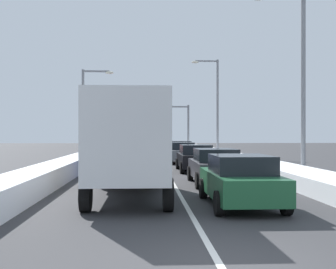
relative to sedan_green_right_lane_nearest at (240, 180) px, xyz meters
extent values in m
plane|color=#333335|center=(-1.60, 16.04, -0.76)|extent=(142.05, 142.05, 0.00)
cube|color=silver|center=(-1.60, 21.51, -0.76)|extent=(0.14, 60.10, 0.01)
cube|color=white|center=(3.70, 21.51, -0.45)|extent=(2.04, 60.10, 0.63)
cube|color=white|center=(-6.90, 21.51, -0.37)|extent=(1.46, 60.10, 0.80)
cube|color=#1E5633|center=(0.00, 0.04, -0.13)|extent=(1.82, 4.50, 0.70)
cube|color=black|center=(0.00, -0.11, 0.47)|extent=(1.64, 2.20, 0.55)
cube|color=red|center=(-0.69, -2.16, -0.01)|extent=(0.24, 0.08, 0.14)
cube|color=red|center=(0.69, -2.16, -0.01)|extent=(0.24, 0.08, 0.14)
cylinder|color=black|center=(-0.89, 1.59, -0.43)|extent=(0.22, 0.66, 0.66)
cylinder|color=black|center=(0.89, 1.59, -0.43)|extent=(0.22, 0.66, 0.66)
cylinder|color=black|center=(-0.89, -1.51, -0.43)|extent=(0.22, 0.66, 0.66)
cylinder|color=black|center=(0.89, -1.51, -0.43)|extent=(0.22, 0.66, 0.66)
cube|color=#38383D|center=(0.14, 5.56, -0.13)|extent=(1.82, 4.50, 0.70)
cube|color=black|center=(0.14, 5.41, 0.47)|extent=(1.64, 2.20, 0.55)
cube|color=red|center=(-0.55, 3.36, -0.01)|extent=(0.24, 0.08, 0.14)
cube|color=red|center=(0.83, 3.36, -0.01)|extent=(0.24, 0.08, 0.14)
cylinder|color=black|center=(-0.75, 7.11, -0.43)|extent=(0.22, 0.66, 0.66)
cylinder|color=black|center=(1.03, 7.11, -0.43)|extent=(0.22, 0.66, 0.66)
cylinder|color=black|center=(-0.75, 4.01, -0.43)|extent=(0.22, 0.66, 0.66)
cylinder|color=black|center=(1.03, 4.01, -0.43)|extent=(0.22, 0.66, 0.66)
cube|color=black|center=(0.06, 12.06, -0.13)|extent=(1.82, 4.50, 0.70)
cube|color=black|center=(0.06, 11.91, 0.47)|extent=(1.64, 2.20, 0.55)
cube|color=red|center=(-0.64, 9.86, -0.01)|extent=(0.24, 0.08, 0.14)
cube|color=red|center=(0.75, 9.86, -0.01)|extent=(0.24, 0.08, 0.14)
cylinder|color=black|center=(-0.83, 13.61, -0.43)|extent=(0.22, 0.66, 0.66)
cylinder|color=black|center=(0.95, 13.61, -0.43)|extent=(0.22, 0.66, 0.66)
cylinder|color=black|center=(-0.83, 10.51, -0.43)|extent=(0.22, 0.66, 0.66)
cylinder|color=black|center=(0.95, 10.51, -0.43)|extent=(0.22, 0.66, 0.66)
cube|color=slate|center=(-0.13, 19.04, -0.13)|extent=(1.82, 4.50, 0.70)
cube|color=black|center=(-0.13, 18.89, 0.47)|extent=(1.64, 2.20, 0.55)
cube|color=red|center=(-0.82, 16.84, -0.01)|extent=(0.24, 0.08, 0.14)
cube|color=red|center=(0.56, 16.84, -0.01)|extent=(0.24, 0.08, 0.14)
cylinder|color=black|center=(-1.02, 20.59, -0.43)|extent=(0.22, 0.66, 0.66)
cylinder|color=black|center=(0.76, 20.59, -0.43)|extent=(0.22, 0.66, 0.66)
cylinder|color=black|center=(-1.02, 17.49, -0.43)|extent=(0.22, 0.66, 0.66)
cylinder|color=black|center=(0.76, 17.49, -0.43)|extent=(0.22, 0.66, 0.66)
cube|color=silver|center=(0.23, 24.56, -0.13)|extent=(1.82, 4.50, 0.70)
cube|color=black|center=(0.23, 24.41, 0.47)|extent=(1.64, 2.20, 0.55)
cube|color=red|center=(-0.46, 22.36, -0.01)|extent=(0.24, 0.08, 0.14)
cube|color=red|center=(0.92, 22.36, -0.01)|extent=(0.24, 0.08, 0.14)
cylinder|color=black|center=(-0.66, 26.11, -0.43)|extent=(0.22, 0.66, 0.66)
cylinder|color=black|center=(1.12, 26.11, -0.43)|extent=(0.22, 0.66, 0.66)
cylinder|color=black|center=(-0.66, 23.01, -0.43)|extent=(0.22, 0.66, 0.66)
cylinder|color=black|center=(1.12, 23.01, -0.43)|extent=(0.22, 0.66, 0.66)
cube|color=#937F60|center=(-3.31, 4.32, 0.80)|extent=(2.35, 2.20, 2.00)
cube|color=silver|center=(-3.31, 0.72, 1.30)|extent=(2.35, 5.00, 2.60)
cylinder|color=black|center=(-4.43, 4.62, -0.30)|extent=(0.28, 0.92, 0.92)
cylinder|color=black|center=(-2.18, 4.62, -0.30)|extent=(0.28, 0.92, 0.92)
cylinder|color=black|center=(-4.43, -0.78, -0.30)|extent=(0.28, 0.92, 0.92)
cylinder|color=black|center=(-2.18, -0.78, -0.30)|extent=(0.28, 0.92, 0.92)
cube|color=navy|center=(-3.54, 9.73, 0.28)|extent=(1.95, 4.90, 1.25)
cube|color=black|center=(-3.54, 7.32, 0.56)|extent=(1.56, 0.06, 0.55)
cube|color=red|center=(-4.32, 7.33, 0.18)|extent=(0.20, 0.08, 0.28)
cube|color=red|center=(-2.76, 7.33, 0.18)|extent=(0.20, 0.08, 0.28)
cylinder|color=black|center=(-4.49, 11.43, -0.39)|extent=(0.25, 0.74, 0.74)
cylinder|color=black|center=(-2.58, 11.43, -0.39)|extent=(0.25, 0.74, 0.74)
cylinder|color=black|center=(-4.49, 8.03, -0.39)|extent=(0.25, 0.74, 0.74)
cylinder|color=black|center=(-2.58, 8.03, -0.39)|extent=(0.25, 0.74, 0.74)
cube|color=#B7BABF|center=(-3.21, 17.13, 0.28)|extent=(1.95, 4.90, 1.25)
cube|color=black|center=(-3.21, 14.72, 0.56)|extent=(1.56, 0.06, 0.55)
cube|color=red|center=(-3.99, 14.73, 0.18)|extent=(0.20, 0.08, 0.28)
cube|color=red|center=(-2.43, 14.73, 0.18)|extent=(0.20, 0.08, 0.28)
cylinder|color=black|center=(-4.17, 18.83, -0.39)|extent=(0.25, 0.74, 0.74)
cylinder|color=black|center=(-2.26, 18.83, -0.39)|extent=(0.25, 0.74, 0.74)
cylinder|color=black|center=(-4.17, 15.43, -0.39)|extent=(0.25, 0.74, 0.74)
cylinder|color=black|center=(-2.26, 15.43, -0.39)|extent=(0.25, 0.74, 0.74)
cube|color=maroon|center=(-3.35, 23.06, 0.28)|extent=(1.95, 4.90, 1.25)
cube|color=black|center=(-3.35, 20.65, 0.56)|extent=(1.56, 0.06, 0.55)
cube|color=red|center=(-4.13, 20.66, 0.18)|extent=(0.20, 0.08, 0.28)
cube|color=red|center=(-2.57, 20.66, 0.18)|extent=(0.20, 0.08, 0.28)
cylinder|color=black|center=(-4.31, 24.76, -0.39)|extent=(0.25, 0.74, 0.74)
cylinder|color=black|center=(-2.40, 24.76, -0.39)|extent=(0.25, 0.74, 0.74)
cylinder|color=black|center=(-4.31, 21.36, -0.39)|extent=(0.25, 0.74, 0.74)
cylinder|color=black|center=(-2.40, 21.36, -0.39)|extent=(0.25, 0.74, 0.74)
cube|color=maroon|center=(-3.25, 29.71, 0.28)|extent=(1.95, 4.90, 1.25)
cube|color=black|center=(-3.25, 27.30, 0.56)|extent=(1.56, 0.06, 0.55)
cube|color=red|center=(-4.03, 27.31, 0.18)|extent=(0.20, 0.08, 0.28)
cube|color=red|center=(-2.47, 27.31, 0.18)|extent=(0.20, 0.08, 0.28)
cylinder|color=black|center=(-4.21, 31.41, -0.39)|extent=(0.25, 0.74, 0.74)
cylinder|color=black|center=(-2.30, 31.41, -0.39)|extent=(0.25, 0.74, 0.74)
cylinder|color=black|center=(-4.21, 28.01, -0.39)|extent=(0.25, 0.74, 0.74)
cylinder|color=black|center=(-2.30, 28.01, -0.39)|extent=(0.25, 0.74, 0.74)
cylinder|color=slate|center=(3.30, 48.83, 2.34)|extent=(0.28, 0.28, 6.20)
cube|color=slate|center=(-0.40, 48.83, 5.19)|extent=(7.40, 0.20, 0.20)
cube|color=black|center=(0.10, 48.83, 4.61)|extent=(0.34, 0.34, 0.95)
sphere|color=#4C0A0A|center=(0.10, 48.64, 4.90)|extent=(0.22, 0.22, 0.22)
sphere|color=#F2AD14|center=(0.10, 48.64, 4.61)|extent=(0.22, 0.22, 0.22)
sphere|color=#0C3819|center=(0.10, 48.64, 4.33)|extent=(0.22, 0.22, 0.22)
cube|color=black|center=(-3.30, 48.83, 4.61)|extent=(0.34, 0.34, 0.95)
sphere|color=#4C0A0A|center=(-3.30, 48.64, 4.90)|extent=(0.22, 0.22, 0.22)
sphere|color=#F2AD14|center=(-3.30, 48.64, 4.61)|extent=(0.22, 0.22, 0.22)
sphere|color=#0C3819|center=(-3.30, 48.64, 4.33)|extent=(0.22, 0.22, 0.22)
cylinder|color=gray|center=(4.78, 7.85, 3.68)|extent=(0.22, 0.22, 8.89)
cylinder|color=gray|center=(4.28, 29.70, 3.93)|extent=(0.22, 0.22, 9.39)
cube|color=gray|center=(3.18, 29.70, 8.48)|extent=(2.20, 0.14, 0.14)
ellipsoid|color=#EAE5C6|center=(2.08, 29.70, 8.38)|extent=(0.70, 0.36, 0.24)
cylinder|color=gray|center=(-8.00, 24.11, 3.00)|extent=(0.22, 0.22, 7.52)
cube|color=gray|center=(-6.90, 24.11, 6.61)|extent=(2.20, 0.14, 0.14)
ellipsoid|color=#EAE5C6|center=(-5.80, 24.11, 6.51)|extent=(0.70, 0.36, 0.24)
camera|label=1|loc=(-2.82, -12.82, 1.37)|focal=46.87mm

